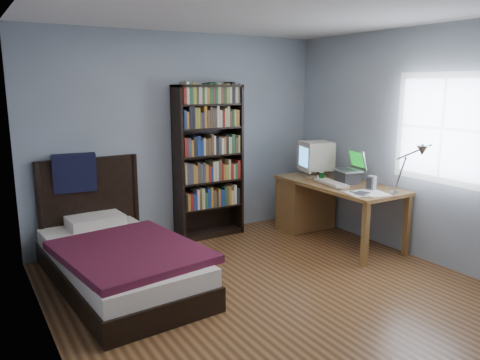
% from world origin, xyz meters
% --- Properties ---
extents(room, '(4.20, 4.24, 2.50)m').
position_xyz_m(room, '(0.03, -0.00, 1.25)').
color(room, '#4F2E17').
rests_on(room, ground).
extents(desk, '(0.75, 1.64, 0.73)m').
position_xyz_m(desk, '(1.50, 1.38, 0.42)').
color(desk, brown).
rests_on(desk, floor).
extents(crt_monitor, '(0.48, 0.45, 0.45)m').
position_xyz_m(crt_monitor, '(1.54, 1.41, 0.98)').
color(crt_monitor, beige).
rests_on(crt_monitor, desk).
extents(laptop, '(0.37, 0.36, 0.39)m').
position_xyz_m(laptop, '(1.60, 0.86, 0.84)').
color(laptop, '#2D2D30').
rests_on(laptop, desk).
extents(desk_lamp, '(0.23, 0.50, 0.59)m').
position_xyz_m(desk_lamp, '(1.49, -0.19, 1.21)').
color(desk_lamp, '#99999E').
rests_on(desk_lamp, desk).
extents(keyboard, '(0.27, 0.51, 0.05)m').
position_xyz_m(keyboard, '(1.37, 0.90, 0.75)').
color(keyboard, beige).
rests_on(keyboard, desk).
extents(speaker, '(0.10, 0.10, 0.16)m').
position_xyz_m(speaker, '(1.56, 0.45, 0.81)').
color(speaker, gray).
rests_on(speaker, desk).
extents(soda_can, '(0.06, 0.06, 0.11)m').
position_xyz_m(soda_can, '(1.40, 1.12, 0.78)').
color(soda_can, '#083C18').
rests_on(soda_can, desk).
extents(mouse, '(0.06, 0.11, 0.04)m').
position_xyz_m(mouse, '(1.46, 1.20, 0.75)').
color(mouse, silver).
rests_on(mouse, desk).
extents(phone_silver, '(0.06, 0.10, 0.02)m').
position_xyz_m(phone_silver, '(1.26, 0.65, 0.74)').
color(phone_silver, '#BBBBC0').
rests_on(phone_silver, desk).
extents(phone_grey, '(0.06, 0.10, 0.02)m').
position_xyz_m(phone_grey, '(1.27, 0.43, 0.74)').
color(phone_grey, gray).
rests_on(phone_grey, desk).
extents(external_drive, '(0.16, 0.16, 0.03)m').
position_xyz_m(external_drive, '(1.28, 0.32, 0.74)').
color(external_drive, gray).
rests_on(external_drive, desk).
extents(bookshelf, '(0.85, 0.30, 1.89)m').
position_xyz_m(bookshelf, '(0.28, 1.94, 0.95)').
color(bookshelf, black).
rests_on(bookshelf, floor).
extents(bed, '(1.29, 2.17, 1.16)m').
position_xyz_m(bed, '(-1.17, 1.13, 0.25)').
color(bed, black).
rests_on(bed, floor).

